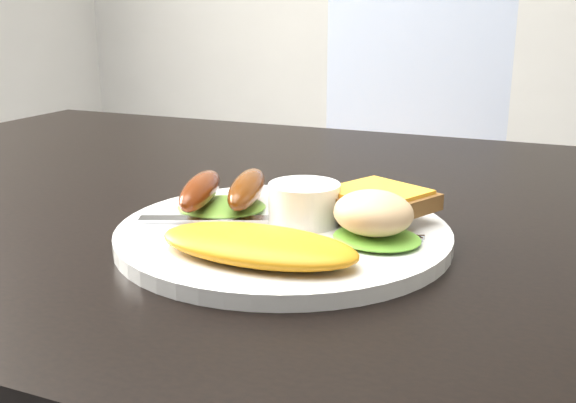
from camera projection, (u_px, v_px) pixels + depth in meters
dining_table at (259, 210)px, 0.73m from camera, size 1.20×0.80×0.04m
dining_chair at (390, 229)px, 1.55m from camera, size 0.48×0.48×0.05m
person at (393, 109)px, 1.41m from camera, size 0.62×0.51×1.47m
plate at (283, 234)px, 0.57m from camera, size 0.28×0.28×0.01m
lettuce_left at (222, 207)px, 0.61m from camera, size 0.10×0.09×0.01m
lettuce_right at (377, 238)px, 0.53m from camera, size 0.09×0.08×0.01m
omelette at (257, 245)px, 0.49m from camera, size 0.16×0.07×0.02m
sausage_a at (200, 190)px, 0.60m from camera, size 0.06×0.11×0.03m
sausage_b at (247, 189)px, 0.61m from camera, size 0.06×0.11×0.03m
ramekin at (304, 204)px, 0.57m from camera, size 0.06×0.06×0.04m
toast_a at (342, 206)px, 0.60m from camera, size 0.10×0.10×0.01m
toast_b at (377, 201)px, 0.57m from camera, size 0.11×0.11×0.01m
potato_salad at (373, 213)px, 0.52m from camera, size 0.08×0.08×0.03m
fork at (244, 220)px, 0.58m from camera, size 0.17×0.08×0.00m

